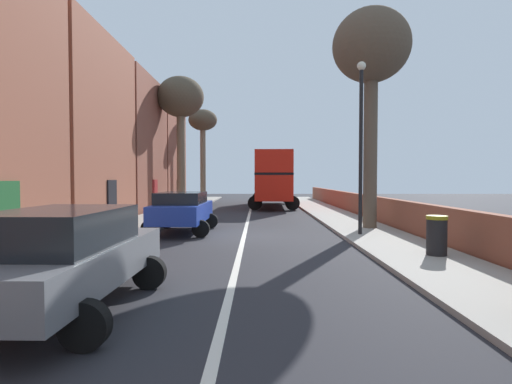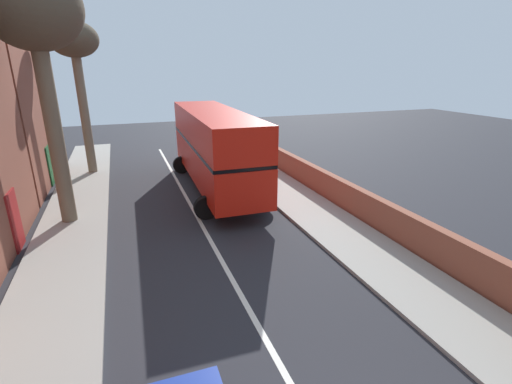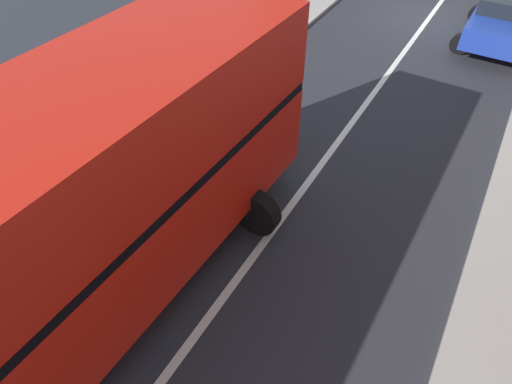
% 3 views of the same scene
% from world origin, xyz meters
% --- Properties ---
extents(double_decker_bus, '(3.77, 10.98, 4.06)m').
position_xyz_m(double_decker_bus, '(1.70, 15.97, 2.35)').
color(double_decker_bus, red).
rests_on(double_decker_bus, ground).
extents(street_tree_left_0, '(2.60, 2.60, 8.35)m').
position_xyz_m(street_tree_left_0, '(-4.51, 21.46, 7.04)').
color(street_tree_left_0, '#7A6B56').
rests_on(street_tree_left_0, sidewalk_left).
extents(street_tree_left_2, '(3.34, 3.34, 9.38)m').
position_xyz_m(street_tree_left_2, '(-5.05, 13.84, 7.74)').
color(street_tree_left_2, brown).
rests_on(street_tree_left_2, sidewalk_left).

